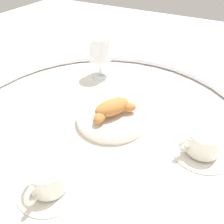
{
  "coord_description": "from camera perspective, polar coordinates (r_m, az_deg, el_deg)",
  "views": [
    {
      "loc": [
        0.42,
        0.26,
        0.42
      ],
      "look_at": [
        -0.03,
        0.01,
        0.03
      ],
      "focal_mm": 38.82,
      "sensor_mm": 36.0,
      "label": 1
    }
  ],
  "objects": [
    {
      "name": "coffee_cup_far",
      "position": [
        0.59,
        20.56,
        -7.17
      ],
      "size": [
        0.14,
        0.14,
        0.06
      ],
      "color": "silver",
      "rests_on": "ground_plane"
    },
    {
      "name": "ground_plane",
      "position": [
        0.65,
        -2.09,
        -3.1
      ],
      "size": [
        2.2,
        2.2,
        0.0
      ],
      "primitive_type": "plane",
      "color": "silver"
    },
    {
      "name": "juice_glass_left",
      "position": [
        0.83,
        -2.87,
        14.28
      ],
      "size": [
        0.08,
        0.08,
        0.14
      ],
      "color": "white",
      "rests_on": "ground_plane"
    },
    {
      "name": "table_chrome_rim",
      "position": [
        0.64,
        -2.12,
        -2.28
      ],
      "size": [
        0.82,
        0.82,
        0.02
      ],
      "primitive_type": "torus",
      "color": "silver",
      "rests_on": "ground_plane"
    },
    {
      "name": "coffee_cup_near",
      "position": [
        0.51,
        -14.81,
        -15.2
      ],
      "size": [
        0.14,
        0.14,
        0.06
      ],
      "color": "silver",
      "rests_on": "ground_plane"
    },
    {
      "name": "sugar_packet",
      "position": [
        0.83,
        10.36,
        6.57
      ],
      "size": [
        0.06,
        0.04,
        0.01
      ],
      "primitive_type": "cube",
      "rotation": [
        0.0,
        0.0,
        0.2
      ],
      "color": "white",
      "rests_on": "ground_plane"
    },
    {
      "name": "pastry_plate",
      "position": [
        0.65,
        0.0,
        -1.18
      ],
      "size": [
        0.19,
        0.19,
        0.02
      ],
      "color": "silver",
      "rests_on": "ground_plane"
    },
    {
      "name": "croissant_large",
      "position": [
        0.63,
        0.16,
        0.85
      ],
      "size": [
        0.12,
        0.1,
        0.04
      ],
      "color": "#AD6B33",
      "rests_on": "pastry_plate"
    }
  ]
}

